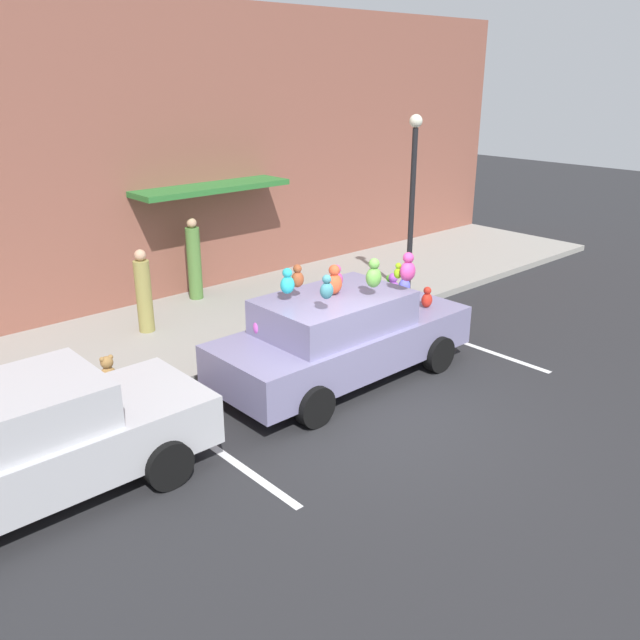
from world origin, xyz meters
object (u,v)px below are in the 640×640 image
at_px(parked_sedan_behind, 19,446).
at_px(pedestrian_walking_past, 144,293).
at_px(pedestrian_near_shopfront, 194,261).
at_px(plush_covered_car, 342,335).
at_px(teddy_bear_on_sidewalk, 108,373).
at_px(street_lamp_post, 413,188).

relative_size(parked_sedan_behind, pedestrian_walking_past, 2.74).
distance_m(parked_sedan_behind, pedestrian_near_shopfront, 7.44).
xyz_separation_m(plush_covered_car, pedestrian_walking_past, (-1.54, 3.92, 0.11)).
distance_m(parked_sedan_behind, teddy_bear_on_sidewalk, 2.90).
height_order(teddy_bear_on_sidewalk, street_lamp_post, street_lamp_post).
bearing_deg(pedestrian_near_shopfront, parked_sedan_behind, -137.98).
height_order(street_lamp_post, pedestrian_walking_past, street_lamp_post).
distance_m(parked_sedan_behind, street_lamp_post, 9.68).
bearing_deg(parked_sedan_behind, pedestrian_walking_past, 46.35).
bearing_deg(parked_sedan_behind, plush_covered_car, -0.37).
xyz_separation_m(street_lamp_post, pedestrian_walking_past, (-5.59, 1.89, -1.64)).
bearing_deg(pedestrian_walking_past, plush_covered_car, -68.52).
bearing_deg(plush_covered_car, teddy_bear_on_sidewalk, 147.35).
xyz_separation_m(parked_sedan_behind, pedestrian_near_shopfront, (5.53, 4.98, 0.22)).
height_order(plush_covered_car, street_lamp_post, street_lamp_post).
xyz_separation_m(teddy_bear_on_sidewalk, pedestrian_near_shopfront, (3.49, 2.95, 0.60)).
distance_m(street_lamp_post, pedestrian_walking_past, 6.13).
xyz_separation_m(parked_sedan_behind, pedestrian_walking_past, (3.71, 3.89, 0.13)).
height_order(plush_covered_car, pedestrian_walking_past, plush_covered_car).
relative_size(plush_covered_car, pedestrian_walking_past, 2.83).
height_order(plush_covered_car, pedestrian_near_shopfront, plush_covered_car).
xyz_separation_m(parked_sedan_behind, teddy_bear_on_sidewalk, (2.03, 2.03, -0.38)).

